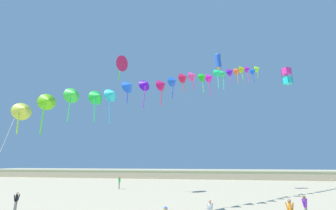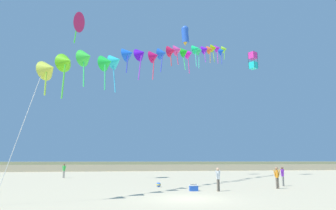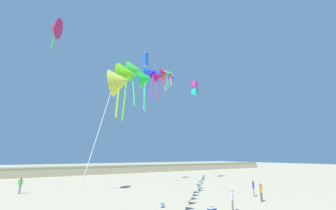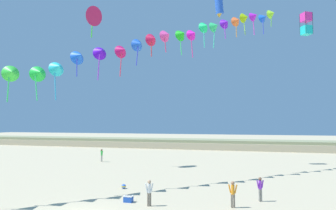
# 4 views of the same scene
# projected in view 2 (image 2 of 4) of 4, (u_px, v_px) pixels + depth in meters

# --- Properties ---
(ground_plane) EXTENTS (240.00, 240.00, 0.00)m
(ground_plane) POSITION_uv_depth(u_px,v_px,m) (187.00, 199.00, 16.64)
(ground_plane) COLOR #C1B28E
(dune_ridge) EXTENTS (120.00, 8.10, 1.81)m
(dune_ridge) POSITION_uv_depth(u_px,v_px,m) (136.00, 166.00, 61.88)
(dune_ridge) COLOR tan
(dune_ridge) RESTS_ON ground
(person_near_left) EXTENTS (0.51, 0.37, 1.59)m
(person_near_left) POSITION_uv_depth(u_px,v_px,m) (283.00, 175.00, 24.93)
(person_near_left) COLOR gray
(person_near_left) RESTS_ON ground
(person_mid_center) EXTENTS (0.54, 0.39, 1.70)m
(person_mid_center) POSITION_uv_depth(u_px,v_px,m) (64.00, 170.00, 36.21)
(person_mid_center) COLOR gray
(person_mid_center) RESTS_ON ground
(person_far_left) EXTENTS (0.56, 0.22, 1.61)m
(person_far_left) POSITION_uv_depth(u_px,v_px,m) (277.00, 176.00, 22.71)
(person_far_left) COLOR #726656
(person_far_left) RESTS_ON ground
(person_far_right) EXTENTS (0.50, 0.41, 1.61)m
(person_far_right) POSITION_uv_depth(u_px,v_px,m) (218.00, 178.00, 20.83)
(person_far_right) COLOR #726656
(person_far_right) RESTS_ON ground
(kite_banner_string) EXTENTS (22.03, 26.00, 19.25)m
(kite_banner_string) POSITION_uv_depth(u_px,v_px,m) (177.00, 53.00, 30.53)
(kite_banner_string) COLOR #C7D740
(large_kite_low_lead) EXTENTS (1.34, 1.34, 2.49)m
(large_kite_low_lead) POSITION_uv_depth(u_px,v_px,m) (253.00, 61.00, 43.60)
(large_kite_low_lead) COLOR #19CAC4
(large_kite_mid_trail) EXTENTS (2.02, 2.62, 3.79)m
(large_kite_mid_trail) POSITION_uv_depth(u_px,v_px,m) (76.00, 22.00, 34.75)
(large_kite_mid_trail) COLOR #C21F50
(large_kite_high_solo) EXTENTS (1.44, 1.35, 3.05)m
(large_kite_high_solo) POSITION_uv_depth(u_px,v_px,m) (185.00, 35.00, 43.52)
(large_kite_high_solo) COLOR blue
(beach_cooler) EXTENTS (0.58, 0.41, 0.46)m
(beach_cooler) POSITION_uv_depth(u_px,v_px,m) (194.00, 188.00, 20.91)
(beach_cooler) COLOR blue
(beach_cooler) RESTS_ON ground
(beach_ball) EXTENTS (0.36, 0.36, 0.36)m
(beach_ball) POSITION_uv_depth(u_px,v_px,m) (159.00, 185.00, 24.06)
(beach_ball) COLOR blue
(beach_ball) RESTS_ON ground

